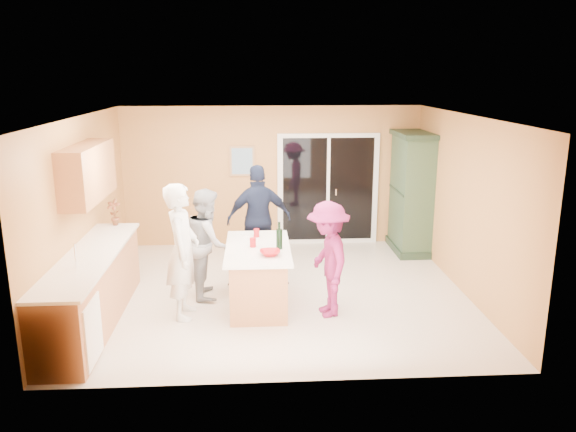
{
  "coord_description": "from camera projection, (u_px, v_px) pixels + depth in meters",
  "views": [
    {
      "loc": [
        -0.34,
        -7.82,
        3.18
      ],
      "look_at": [
        0.15,
        0.1,
        1.15
      ],
      "focal_mm": 35.0,
      "sensor_mm": 36.0,
      "label": 1
    }
  ],
  "objects": [
    {
      "name": "sliding_door",
      "position": [
        328.0,
        189.0,
        10.55
      ],
      "size": [
        1.9,
        0.07,
        2.1
      ],
      "color": "silver",
      "rests_on": "floor"
    },
    {
      "name": "upper_cabinets",
      "position": [
        88.0,
        173.0,
        7.55
      ],
      "size": [
        0.35,
        1.6,
        0.75
      ],
      "primitive_type": "cube",
      "color": "#BE764A",
      "rests_on": "wall_left"
    },
    {
      "name": "woman_white",
      "position": [
        182.0,
        251.0,
        7.35
      ],
      "size": [
        0.45,
        0.67,
        1.81
      ],
      "primitive_type": "imported",
      "rotation": [
        0.0,
        0.0,
        1.55
      ],
      "color": "silver",
      "rests_on": "floor"
    },
    {
      "name": "ceiling",
      "position": [
        278.0,
        116.0,
        7.72
      ],
      "size": [
        5.5,
        5.0,
        0.1
      ],
      "primitive_type": "cube",
      "color": "white",
      "rests_on": "wall_back"
    },
    {
      "name": "serving_bowl",
      "position": [
        270.0,
        253.0,
        7.35
      ],
      "size": [
        0.29,
        0.29,
        0.07
      ],
      "primitive_type": "imported",
      "rotation": [
        0.0,
        0.0,
        0.07
      ],
      "color": "#AA1218",
      "rests_on": "kitchen_island"
    },
    {
      "name": "tulip_vase",
      "position": [
        114.0,
        212.0,
        8.44
      ],
      "size": [
        0.24,
        0.19,
        0.4
      ],
      "primitive_type": "imported",
      "rotation": [
        0.0,
        0.0,
        -0.24
      ],
      "color": "red",
      "rests_on": "left_cabinet_run"
    },
    {
      "name": "left_cabinet_run",
      "position": [
        89.0,
        294.0,
        7.09
      ],
      "size": [
        0.65,
        3.05,
        1.24
      ],
      "color": "#BE764A",
      "rests_on": "floor"
    },
    {
      "name": "white_plate",
      "position": [
        248.0,
        234.0,
        8.3
      ],
      "size": [
        0.21,
        0.21,
        0.01
      ],
      "primitive_type": "cylinder",
      "rotation": [
        0.0,
        0.0,
        0.03
      ],
      "color": "silver",
      "rests_on": "kitchen_island"
    },
    {
      "name": "woman_navy",
      "position": [
        259.0,
        219.0,
        9.04
      ],
      "size": [
        1.09,
        0.57,
        1.77
      ],
      "primitive_type": "imported",
      "rotation": [
        0.0,
        0.0,
        3.28
      ],
      "color": "#1C263E",
      "rests_on": "floor"
    },
    {
      "name": "floor",
      "position": [
        278.0,
        292.0,
        8.37
      ],
      "size": [
        5.5,
        5.5,
        0.0
      ],
      "primitive_type": "plane",
      "color": "beige",
      "rests_on": "ground"
    },
    {
      "name": "green_hutch",
      "position": [
        411.0,
        194.0,
        10.09
      ],
      "size": [
        0.62,
        1.18,
        2.17
      ],
      "color": "#203424",
      "rests_on": "floor"
    },
    {
      "name": "woman_magenta",
      "position": [
        328.0,
        259.0,
        7.44
      ],
      "size": [
        0.71,
        1.08,
        1.56
      ],
      "primitive_type": "imported",
      "rotation": [
        0.0,
        0.0,
        -1.44
      ],
      "color": "#7E1B59",
      "rests_on": "floor"
    },
    {
      "name": "wall_right",
      "position": [
        465.0,
        205.0,
        8.21
      ],
      "size": [
        0.1,
        5.0,
        2.6
      ],
      "primitive_type": "cube",
      "color": "#E1905C",
      "rests_on": "ground"
    },
    {
      "name": "tumbler_far",
      "position": [
        256.0,
        233.0,
        8.17
      ],
      "size": [
        0.1,
        0.1,
        0.12
      ],
      "primitive_type": "cylinder",
      "rotation": [
        0.0,
        0.0,
        0.32
      ],
      "color": "#AA1218",
      "rests_on": "kitchen_island"
    },
    {
      "name": "wine_bottle",
      "position": [
        279.0,
        238.0,
        7.6
      ],
      "size": [
        0.09,
        0.09,
        0.38
      ],
      "rotation": [
        0.0,
        0.0,
        -0.19
      ],
      "color": "black",
      "rests_on": "kitchen_island"
    },
    {
      "name": "wall_left",
      "position": [
        83.0,
        211.0,
        7.88
      ],
      "size": [
        0.1,
        5.0,
        2.6
      ],
      "primitive_type": "cube",
      "color": "#E1905C",
      "rests_on": "ground"
    },
    {
      "name": "wall_front",
      "position": [
        289.0,
        266.0,
        5.63
      ],
      "size": [
        5.5,
        0.1,
        2.6
      ],
      "primitive_type": "cube",
      "color": "#E1905C",
      "rests_on": "ground"
    },
    {
      "name": "woman_grey",
      "position": [
        208.0,
        243.0,
        8.1
      ],
      "size": [
        0.68,
        0.83,
        1.59
      ],
      "primitive_type": "imported",
      "rotation": [
        0.0,
        0.0,
        1.67
      ],
      "color": "gray",
      "rests_on": "floor"
    },
    {
      "name": "wall_back",
      "position": [
        272.0,
        177.0,
        10.46
      ],
      "size": [
        5.5,
        0.1,
        2.6
      ],
      "primitive_type": "cube",
      "color": "#E1905C",
      "rests_on": "ground"
    },
    {
      "name": "framed_picture",
      "position": [
        242.0,
        161.0,
        10.33
      ],
      "size": [
        0.46,
        0.04,
        0.56
      ],
      "color": "#A37951",
      "rests_on": "wall_back"
    },
    {
      "name": "tumbler_near",
      "position": [
        253.0,
        243.0,
        7.7
      ],
      "size": [
        0.11,
        0.11,
        0.13
      ],
      "primitive_type": "cylinder",
      "rotation": [
        0.0,
        0.0,
        -0.3
      ],
      "color": "#AA1218",
      "rests_on": "kitchen_island"
    },
    {
      "name": "kitchen_island",
      "position": [
        258.0,
        278.0,
        7.83
      ],
      "size": [
        0.89,
        1.63,
        0.86
      ],
      "rotation": [
        0.0,
        0.0,
        -0.0
      ],
      "color": "#BE764A",
      "rests_on": "floor"
    }
  ]
}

